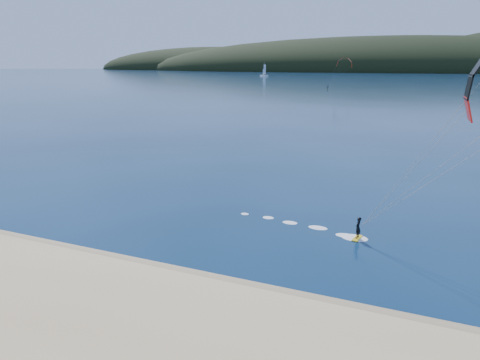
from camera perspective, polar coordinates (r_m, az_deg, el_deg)
name	(u,v)px	position (r m, az deg, el deg)	size (l,w,h in m)	color
ground	(143,321)	(22.89, -13.11, -18.29)	(1800.00, 1800.00, 0.00)	#08213D
wet_sand	(187,279)	(26.07, -7.30, -13.33)	(220.00, 2.50, 0.10)	#8C7351
headland	(409,71)	(760.66, 22.12, 13.59)	(1200.00, 310.00, 140.00)	black
kitesurfer_far	(344,66)	(217.33, 14.02, 14.87)	(12.65, 5.59, 14.00)	gold
sailboat	(264,75)	(434.17, 3.31, 14.09)	(9.55, 6.55, 13.39)	white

